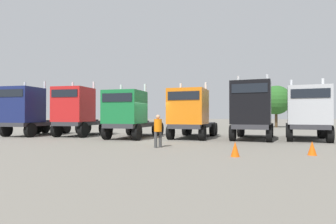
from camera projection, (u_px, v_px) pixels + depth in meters
ground at (152, 140)px, 18.24m from camera, size 200.00×200.00×0.00m
semi_truck_navy at (28, 111)px, 21.60m from camera, size 2.56×5.75×4.41m
semi_truck_red at (78, 111)px, 21.35m from camera, size 2.58×5.71×4.37m
semi_truck_green at (129, 114)px, 19.34m from camera, size 2.81×6.41×3.92m
semi_truck_orange at (191, 113)px, 19.27m from camera, size 3.12×6.46×4.04m
semi_truck_black at (252, 110)px, 18.09m from camera, size 3.42×6.37×4.42m
semi_truck_silver at (308, 113)px, 17.66m from camera, size 3.46×6.10×4.07m
visitor_in_hivis at (158, 129)px, 13.94m from camera, size 0.56×0.56×1.69m
traffic_cone_near at (235, 149)px, 10.88m from camera, size 0.36×0.36×0.61m
traffic_cone_mid at (312, 148)px, 11.26m from camera, size 0.36×0.36×0.59m
oak_far_left at (115, 101)px, 39.54m from camera, size 2.88×2.88×5.23m
oak_far_centre at (196, 99)px, 37.72m from camera, size 3.17×3.17×5.50m
oak_far_right at (276, 100)px, 36.49m from camera, size 3.88×3.88×5.62m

